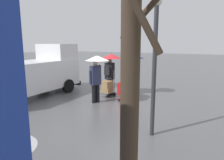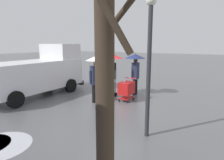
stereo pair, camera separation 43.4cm
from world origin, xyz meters
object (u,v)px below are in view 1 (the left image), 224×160
at_px(pedestrian_black_side, 110,65).
at_px(shopping_cart_vendor, 126,89).
at_px(cargo_van_parked_right, 34,73).
at_px(hand_dolly_boxes, 107,87).
at_px(bare_tree_near, 131,80).
at_px(pedestrian_pink_side, 96,67).
at_px(street_lamp, 155,53).
at_px(pedestrian_white_side, 134,64).

bearing_deg(pedestrian_black_side, shopping_cart_vendor, 153.29).
height_order(cargo_van_parked_right, hand_dolly_boxes, cargo_van_parked_right).
relative_size(cargo_van_parked_right, pedestrian_black_side, 2.50).
xyz_separation_m(pedestrian_black_side, bare_tree_near, (-3.84, 6.51, 0.62)).
height_order(pedestrian_pink_side, bare_tree_near, bare_tree_near).
height_order(cargo_van_parked_right, shopping_cart_vendor, cargo_van_parked_right).
xyz_separation_m(shopping_cart_vendor, pedestrian_black_side, (1.12, -0.57, 1.00)).
height_order(cargo_van_parked_right, bare_tree_near, bare_tree_near).
relative_size(pedestrian_pink_side, street_lamp, 0.56).
bearing_deg(pedestrian_white_side, hand_dolly_boxes, 48.66).
xyz_separation_m(pedestrian_pink_side, bare_tree_near, (-3.76, 5.07, 0.60)).
relative_size(cargo_van_parked_right, street_lamp, 1.39).
relative_size(pedestrian_black_side, pedestrian_white_side, 1.00).
height_order(hand_dolly_boxes, pedestrian_pink_side, pedestrian_pink_side).
relative_size(pedestrian_white_side, bare_tree_near, 0.48).
bearing_deg(cargo_van_parked_right, hand_dolly_boxes, -155.10).
relative_size(shopping_cart_vendor, pedestrian_white_side, 0.49).
distance_m(shopping_cart_vendor, bare_tree_near, 6.73).
bearing_deg(bare_tree_near, pedestrian_pink_side, -53.43).
bearing_deg(street_lamp, bare_tree_near, 100.93).
bearing_deg(street_lamp, cargo_van_parked_right, -12.72).
height_order(cargo_van_parked_right, pedestrian_black_side, cargo_van_parked_right).
bearing_deg(pedestrian_white_side, cargo_van_parked_right, 31.55).
xyz_separation_m(hand_dolly_boxes, pedestrian_white_side, (-0.95, -1.08, 1.10)).
bearing_deg(hand_dolly_boxes, shopping_cart_vendor, 172.95).
height_order(hand_dolly_boxes, bare_tree_near, bare_tree_near).
distance_m(pedestrian_black_side, bare_tree_near, 7.58).
height_order(shopping_cart_vendor, hand_dolly_boxes, hand_dolly_boxes).
bearing_deg(bare_tree_near, hand_dolly_boxes, -58.04).
bearing_deg(bare_tree_near, pedestrian_black_side, -59.46).
relative_size(shopping_cart_vendor, street_lamp, 0.27).
bearing_deg(street_lamp, shopping_cart_vendor, -53.55).
xyz_separation_m(shopping_cart_vendor, street_lamp, (-2.12, 2.87, 1.80)).
relative_size(pedestrian_pink_side, pedestrian_black_side, 1.00).
relative_size(shopping_cart_vendor, pedestrian_pink_side, 0.49).
relative_size(pedestrian_pink_side, pedestrian_white_side, 1.00).
bearing_deg(pedestrian_black_side, cargo_van_parked_right, 31.12).
bearing_deg(bare_tree_near, street_lamp, -79.07).
distance_m(shopping_cart_vendor, pedestrian_white_side, 1.59).
bearing_deg(cargo_van_parked_right, pedestrian_pink_side, -170.98).
distance_m(pedestrian_black_side, street_lamp, 4.80).
bearing_deg(pedestrian_pink_side, pedestrian_white_side, -113.78).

